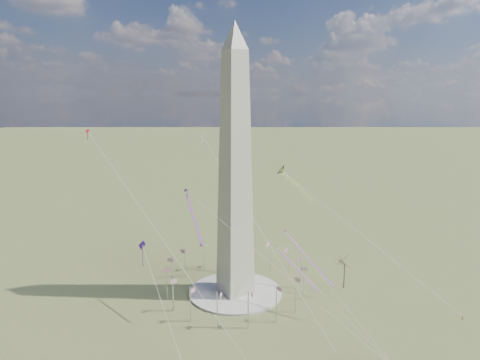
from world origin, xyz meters
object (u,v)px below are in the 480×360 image
tree_near (345,263)px  kite_delta_black (284,172)px  washington_monument (235,172)px  person_east (462,318)px

tree_near → kite_delta_black: bearing=109.5°
washington_monument → tree_near: bearing=-26.2°
washington_monument → kite_delta_black: 30.73m
washington_monument → kite_delta_black: (29.21, 8.43, -4.46)m
person_east → kite_delta_black: 83.68m
tree_near → kite_delta_black: (-9.77, 27.63, 33.04)m
washington_monument → tree_near: 57.40m
washington_monument → person_east: washington_monument is taller
washington_monument → person_east: (54.80, -58.86, -47.12)m
tree_near → person_east: 43.77m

